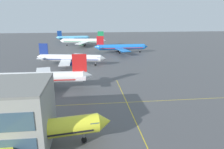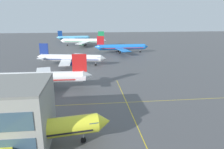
{
  "view_description": "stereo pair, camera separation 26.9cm",
  "coord_description": "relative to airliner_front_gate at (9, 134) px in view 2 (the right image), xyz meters",
  "views": [
    {
      "loc": [
        -11.39,
        -23.05,
        25.91
      ],
      "look_at": [
        -2.58,
        52.09,
        4.19
      ],
      "focal_mm": 33.49,
      "sensor_mm": 36.0,
      "label": 1
    },
    {
      "loc": [
        -11.12,
        -23.08,
        25.91
      ],
      "look_at": [
        -2.58,
        52.09,
        4.19
      ],
      "focal_mm": 33.49,
      "sensor_mm": 36.0,
      "label": 2
    }
  ],
  "objects": [
    {
      "name": "airliner_second_row",
      "position": [
        -3.33,
        36.67,
        0.15
      ],
      "size": [
        40.52,
        35.03,
        12.62
      ],
      "color": "white",
      "rests_on": "ground"
    },
    {
      "name": "airliner_distant_taxiway",
      "position": [
        0.76,
        178.84,
        -0.55
      ],
      "size": [
        34.06,
        29.31,
        10.59
      ],
      "color": "#5BB7E5",
      "rests_on": "ground"
    },
    {
      "name": "airliner_third_row",
      "position": [
        6.02,
        72.86,
        -0.23
      ],
      "size": [
        36.91,
        31.41,
        11.51
      ],
      "color": "white",
      "rests_on": "ground"
    },
    {
      "name": "airliner_front_gate",
      "position": [
        0.0,
        0.0,
        0.0
      ],
      "size": [
        39.2,
        33.51,
        12.19
      ],
      "color": "yellow",
      "rests_on": "ground"
    },
    {
      "name": "taxiway_markings",
      "position": [
        26.6,
        2.84,
        -4.16
      ],
      "size": [
        155.39,
        82.01,
        0.01
      ],
      "color": "yellow",
      "rests_on": "ground"
    },
    {
      "name": "airliner_far_right_stand",
      "position": [
        11.52,
        144.62,
        0.07
      ],
      "size": [
        39.8,
        33.95,
        12.39
      ],
      "color": "white",
      "rests_on": "ground"
    },
    {
      "name": "airliner_far_left_stand",
      "position": [
        38.43,
        107.09,
        -0.09
      ],
      "size": [
        38.26,
        33.07,
        11.92
      ],
      "color": "blue",
      "rests_on": "ground"
    }
  ]
}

